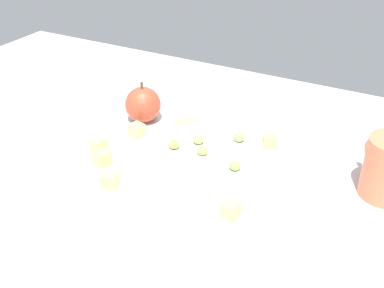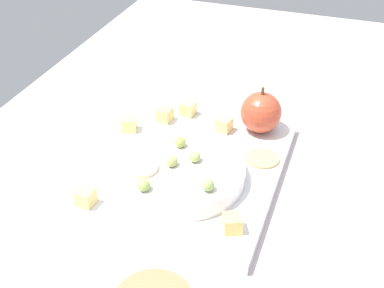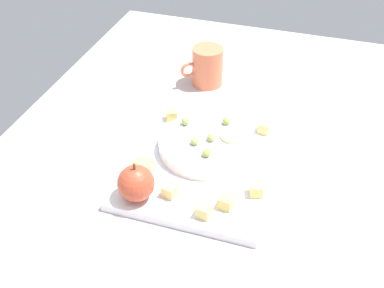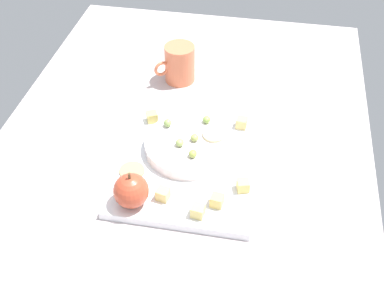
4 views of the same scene
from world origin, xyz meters
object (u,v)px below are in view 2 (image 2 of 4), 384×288
object	(u,v)px
cheese_cube_5	(223,124)
grape_2	(180,142)
platter	(184,168)
grape_1	(208,185)
apple_slice_0	(141,167)
cheese_cube_3	(86,197)
grape_0	(172,161)
cheese_cube_2	(129,124)
grape_3	(144,185)
apple_whole	(261,112)
cheese_cube_1	(232,223)
cracker_0	(262,158)
grape_4	(195,157)
serving_dish	(180,172)
cheese_cube_0	(188,109)
cheese_cube_4	(165,115)

from	to	relation	value
cheese_cube_5	grape_2	xyz separation A→B (cm)	(9.84, -3.70, 1.99)
grape_2	platter	bearing A→B (deg)	42.91
grape_1	apple_slice_0	world-z (taller)	grape_1
cheese_cube_3	grape_0	size ratio (longest dim) A/B	1.23
cheese_cube_2	grape_3	size ratio (longest dim) A/B	1.23
apple_whole	apple_slice_0	world-z (taller)	apple_whole
platter	apple_whole	distance (cm)	16.01
platter	cheese_cube_1	world-z (taller)	cheese_cube_1
cracker_0	cheese_cube_3	bearing A→B (deg)	-48.57
cheese_cube_2	platter	bearing A→B (deg)	63.19
platter	cheese_cube_2	world-z (taller)	cheese_cube_2
grape_1	cheese_cube_2	bearing A→B (deg)	-126.88
platter	grape_3	size ratio (longest dim) A/B	17.91
apple_whole	grape_4	size ratio (longest dim) A/B	3.58
grape_2	serving_dish	bearing A→B (deg)	18.80
serving_dish	grape_1	world-z (taller)	grape_1
grape_2	apple_slice_0	distance (cm)	7.77
serving_dish	grape_3	world-z (taller)	grape_3
apple_whole	cheese_cube_2	xyz separation A→B (cm)	(7.06, -20.07, -2.18)
cracker_0	grape_3	distance (cm)	19.93
platter	grape_1	distance (cm)	10.44
grape_0	cheese_cube_0	bearing A→B (deg)	-167.84
apple_whole	cracker_0	bearing A→B (deg)	16.03
serving_dish	grape_4	xyz separation A→B (cm)	(-1.74, 1.69, 1.94)
cheese_cube_3	cheese_cube_5	distance (cm)	26.56
apple_whole	cheese_cube_2	world-z (taller)	apple_whole
serving_dish	cheese_cube_4	size ratio (longest dim) A/B	8.17
grape_4	apple_slice_0	size ratio (longest dim) A/B	0.39
serving_dish	cracker_0	distance (cm)	13.27
cheese_cube_0	grape_4	size ratio (longest dim) A/B	1.23
cheese_cube_5	grape_2	size ratio (longest dim) A/B	1.23
cheese_cube_4	cracker_0	size ratio (longest dim) A/B	0.45
cracker_0	grape_2	xyz separation A→B (cm)	(4.00, -11.67, 2.94)
cheese_cube_0	apple_slice_0	bearing A→B (deg)	0.08
cheese_cube_1	apple_whole	bearing A→B (deg)	-175.10
cheese_cube_3	grape_0	world-z (taller)	grape_0
grape_0	apple_slice_0	size ratio (longest dim) A/B	0.39
apple_whole	cheese_cube_3	bearing A→B (deg)	-34.73
grape_2	grape_3	xyz separation A→B (cm)	(11.09, -1.01, -0.01)
apple_slice_0	serving_dish	bearing A→B (deg)	118.11
platter	cheese_cube_4	distance (cm)	12.89
platter	apple_slice_0	distance (cm)	8.15
platter	cheese_cube_4	size ratio (longest dim) A/B	14.53
cracker_0	cheese_cube_5	bearing A→B (deg)	-126.25
grape_4	apple_whole	bearing A→B (deg)	157.30
cheese_cube_2	cheese_cube_4	world-z (taller)	same
cracker_0	grape_1	world-z (taller)	grape_1
cheese_cube_2	cheese_cube_3	xyz separation A→B (cm)	(18.67, 2.23, 0.00)
cheese_cube_1	grape_0	size ratio (longest dim) A/B	1.23
grape_2	grape_3	world-z (taller)	same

